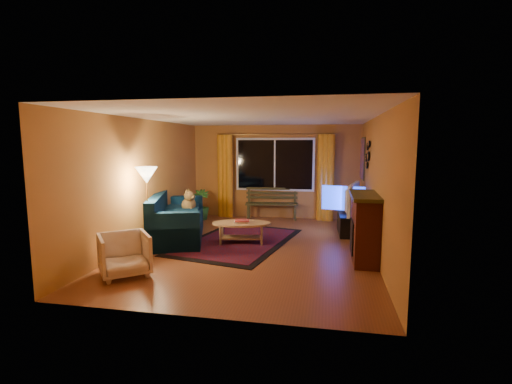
% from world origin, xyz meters
% --- Properties ---
extents(floor, '(4.50, 6.00, 0.02)m').
position_xyz_m(floor, '(0.00, 0.00, -0.01)').
color(floor, brown).
rests_on(floor, ground).
extents(ceiling, '(4.50, 6.00, 0.02)m').
position_xyz_m(ceiling, '(0.00, 0.00, 2.51)').
color(ceiling, white).
rests_on(ceiling, ground).
extents(wall_back, '(4.50, 0.02, 2.50)m').
position_xyz_m(wall_back, '(0.00, 3.01, 1.25)').
color(wall_back, '#B97635').
rests_on(wall_back, ground).
extents(wall_left, '(0.02, 6.00, 2.50)m').
position_xyz_m(wall_left, '(-2.26, 0.00, 1.25)').
color(wall_left, '#B97635').
rests_on(wall_left, ground).
extents(wall_right, '(0.02, 6.00, 2.50)m').
position_xyz_m(wall_right, '(2.26, 0.00, 1.25)').
color(wall_right, '#B97635').
rests_on(wall_right, ground).
extents(window, '(2.00, 0.02, 1.30)m').
position_xyz_m(window, '(0.00, 2.94, 1.45)').
color(window, black).
rests_on(window, wall_back).
extents(curtain_rod, '(3.20, 0.03, 0.03)m').
position_xyz_m(curtain_rod, '(0.00, 2.90, 2.25)').
color(curtain_rod, '#BF8C3F').
rests_on(curtain_rod, wall_back).
extents(curtain_left, '(0.36, 0.36, 2.24)m').
position_xyz_m(curtain_left, '(-1.35, 2.88, 1.12)').
color(curtain_left, orange).
rests_on(curtain_left, ground).
extents(curtain_right, '(0.36, 0.36, 2.24)m').
position_xyz_m(curtain_right, '(1.35, 2.88, 1.12)').
color(curtain_right, orange).
rests_on(curtain_right, ground).
extents(bench, '(1.42, 0.57, 0.41)m').
position_xyz_m(bench, '(-0.05, 2.75, 0.21)').
color(bench, '#343316').
rests_on(bench, ground).
extents(potted_plant, '(0.52, 0.52, 0.80)m').
position_xyz_m(potted_plant, '(-1.89, 2.33, 0.40)').
color(potted_plant, '#235B1E').
rests_on(potted_plant, ground).
extents(sofa, '(1.66, 2.53, 0.95)m').
position_xyz_m(sofa, '(-1.72, 0.40, 0.47)').
color(sofa, '#082038').
rests_on(sofa, ground).
extents(dog, '(0.38, 0.46, 0.44)m').
position_xyz_m(dog, '(-1.67, 0.93, 0.69)').
color(dog, olive).
rests_on(dog, sofa).
extents(armchair, '(0.96, 0.95, 0.72)m').
position_xyz_m(armchair, '(-1.63, -1.90, 0.36)').
color(armchair, beige).
rests_on(armchair, ground).
extents(floor_lamp, '(0.29, 0.29, 1.59)m').
position_xyz_m(floor_lamp, '(-1.89, -0.59, 0.80)').
color(floor_lamp, '#BF8C3F').
rests_on(floor_lamp, ground).
extents(rug, '(2.45, 3.30, 0.02)m').
position_xyz_m(rug, '(-0.39, 0.34, 0.01)').
color(rug, '#610501').
rests_on(rug, ground).
extents(coffee_table, '(1.36, 1.36, 0.43)m').
position_xyz_m(coffee_table, '(-0.29, 0.25, 0.22)').
color(coffee_table, tan).
rests_on(coffee_table, ground).
extents(tv_console, '(0.40, 1.11, 0.46)m').
position_xyz_m(tv_console, '(1.85, 1.50, 0.23)').
color(tv_console, black).
rests_on(tv_console, ground).
extents(television, '(0.42, 1.20, 0.69)m').
position_xyz_m(television, '(1.85, 1.50, 0.80)').
color(television, black).
rests_on(television, tv_console).
extents(fireplace, '(0.40, 1.20, 1.10)m').
position_xyz_m(fireplace, '(2.05, -0.40, 0.55)').
color(fireplace, maroon).
rests_on(fireplace, ground).
extents(mirror_cluster, '(0.06, 0.60, 0.56)m').
position_xyz_m(mirror_cluster, '(2.21, 1.30, 1.80)').
color(mirror_cluster, black).
rests_on(mirror_cluster, wall_right).
extents(painting, '(0.04, 0.76, 0.96)m').
position_xyz_m(painting, '(2.22, 2.45, 1.65)').
color(painting, '#EC5A16').
rests_on(painting, wall_right).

